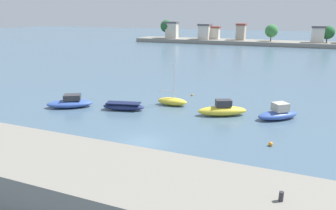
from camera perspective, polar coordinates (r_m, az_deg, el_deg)
name	(u,v)px	position (r m, az deg, el deg)	size (l,w,h in m)	color
ground_plane	(142,143)	(27.63, -4.82, -7.01)	(400.00, 400.00, 0.00)	#476075
seawall_embankment	(74,179)	(20.10, -17.07, -13.03)	(96.97, 6.24, 2.70)	gray
mooring_bollard	(281,196)	(15.70, 20.29, -15.65)	(0.22, 0.22, 0.48)	#2D2D33
moored_boat_0	(70,103)	(39.41, -17.72, 0.42)	(5.79, 4.64, 1.60)	#3856A8
moored_boat_1	(124,106)	(36.89, -8.26, -0.26)	(5.26, 2.65, 0.91)	navy
moored_boat_2	(172,101)	(38.35, 0.81, 0.69)	(3.84, 1.62, 5.23)	yellow
moored_boat_3	(222,110)	(35.02, 10.07, -0.90)	(5.68, 3.83, 1.83)	yellow
moored_boat_4	(278,114)	(35.38, 19.79, -1.50)	(4.82, 4.41, 1.82)	#3856A8
mooring_buoy_1	(271,144)	(28.28, 18.54, -6.88)	(0.38, 0.38, 0.38)	orange
mooring_buoy_2	(192,95)	(43.05, 4.48, 1.91)	(0.28, 0.28, 0.28)	orange
distant_shoreline	(257,38)	(119.41, 16.19, 11.80)	(95.32, 11.30, 8.59)	gray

